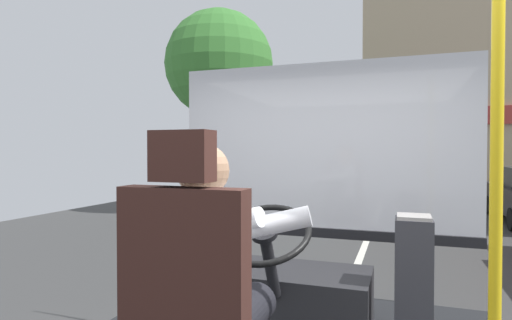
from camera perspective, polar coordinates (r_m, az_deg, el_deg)
ground at (r=10.84m, az=15.85°, el=-8.52°), size 18.00×44.00×0.06m
bus_driver at (r=1.74m, az=-6.31°, el=-15.16°), size 0.75×0.52×0.82m
steering_console at (r=2.94m, az=4.20°, el=-18.14°), size 1.10×1.03×0.88m
handrail_pole at (r=1.74m, az=30.17°, el=-4.03°), size 0.04×0.04×2.09m
fare_box at (r=2.73m, az=20.86°, el=-15.71°), size 0.21×0.23×0.82m
windshield_panel at (r=3.55m, az=8.89°, el=-1.27°), size 2.50×0.08×1.48m
street_tree at (r=12.65m, az=-5.10°, el=12.93°), size 3.19×3.19×5.98m
shop_building at (r=18.93m, az=29.79°, el=7.07°), size 9.48×6.03×7.56m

